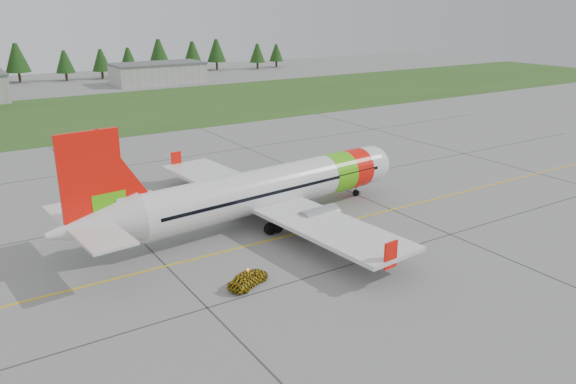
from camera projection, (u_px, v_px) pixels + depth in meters
ground at (369, 259)px, 47.63m from camera, size 320.00×320.00×0.00m
aircraft at (264, 190)px, 54.95m from camera, size 37.64×34.84×11.41m
follow_me_car at (248, 264)px, 42.57m from camera, size 1.74×1.86×3.67m
grass_strip at (103, 112)px, 113.13m from camera, size 320.00×50.00×0.03m
taxi_guideline at (315, 229)px, 54.02m from camera, size 120.00×0.25×0.02m
hangar_east at (158, 74)px, 153.86m from camera, size 24.00×12.00×5.20m
treeline at (46, 64)px, 156.29m from camera, size 160.00×8.00×10.00m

